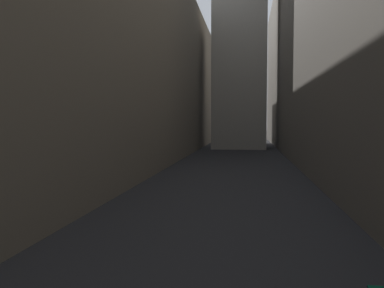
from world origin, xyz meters
TOP-DOWN VIEW (x-y plane):
  - ground_plane at (0.00, 48.00)m, footprint 264.00×264.00m
  - building_block_left at (-13.39, 50.00)m, footprint 15.79×108.00m
  - building_block_right at (11.10, 50.00)m, footprint 11.20×108.00m

SIDE VIEW (x-z plane):
  - ground_plane at x=0.00m, z-range 0.00..0.00m
  - building_block_left at x=-13.39m, z-range 0.00..19.64m
  - building_block_right at x=11.10m, z-range 0.00..25.42m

